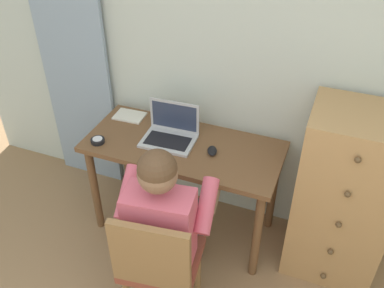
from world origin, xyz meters
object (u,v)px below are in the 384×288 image
object	(u,v)px
person_seated	(167,215)
computer_mouse	(212,151)
laptop	(170,132)
notebook_pad	(130,116)
chair	(158,262)
dresser	(343,196)
desk_clock	(98,141)
desk	(183,158)

from	to	relation	value
person_seated	computer_mouse	size ratio (longest dim) A/B	11.94
laptop	notebook_pad	xyz separation A→B (m)	(-0.38, 0.14, -0.05)
laptop	notebook_pad	world-z (taller)	laptop
chair	notebook_pad	world-z (taller)	chair
computer_mouse	notebook_pad	size ratio (longest dim) A/B	0.48
dresser	chair	bearing A→B (deg)	-138.14
computer_mouse	laptop	bearing A→B (deg)	151.22
dresser	person_seated	world-z (taller)	person_seated
person_seated	desk_clock	size ratio (longest dim) A/B	13.27
dresser	laptop	bearing A→B (deg)	-178.39
person_seated	desk_clock	bearing A→B (deg)	150.83
computer_mouse	person_seated	bearing A→B (deg)	-118.70
desk	laptop	distance (m)	0.20
desk	desk_clock	xyz separation A→B (m)	(-0.53, -0.18, 0.13)
desk	desk_clock	bearing A→B (deg)	-161.05
laptop	computer_mouse	world-z (taller)	laptop
person_seated	laptop	xyz separation A→B (m)	(-0.23, 0.58, 0.13)
desk	notebook_pad	world-z (taller)	notebook_pad
laptop	desk_clock	distance (m)	0.48
chair	person_seated	distance (m)	0.26
chair	desk_clock	size ratio (longest dim) A/B	9.73
notebook_pad	desk_clock	bearing A→B (deg)	-100.01
computer_mouse	notebook_pad	distance (m)	0.71
laptop	notebook_pad	size ratio (longest dim) A/B	1.67
laptop	desk_clock	bearing A→B (deg)	-153.56
dresser	laptop	world-z (taller)	dresser
desk	desk_clock	size ratio (longest dim) A/B	14.26
computer_mouse	desk_clock	size ratio (longest dim) A/B	1.11
computer_mouse	dresser	bearing A→B (deg)	-15.04
person_seated	computer_mouse	world-z (taller)	person_seated
desk	laptop	xyz separation A→B (m)	(-0.10, 0.03, 0.17)
chair	laptop	world-z (taller)	laptop
laptop	person_seated	bearing A→B (deg)	-68.43
person_seated	laptop	world-z (taller)	person_seated
computer_mouse	notebook_pad	bearing A→B (deg)	144.51
desk	computer_mouse	size ratio (longest dim) A/B	12.84
laptop	notebook_pad	distance (m)	0.41
desk	dresser	distance (m)	1.03
desk_clock	chair	bearing A→B (deg)	-38.99
dresser	notebook_pad	world-z (taller)	dresser
person_seated	notebook_pad	bearing A→B (deg)	130.33
laptop	desk	bearing A→B (deg)	-16.54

